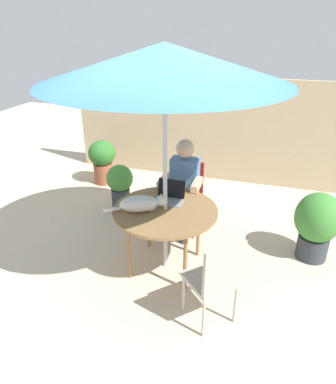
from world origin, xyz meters
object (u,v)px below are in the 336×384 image
(chair_occupied, at_px, (186,191))
(laptop, at_px, (170,195))
(potted_plant_near_fence, at_px, (317,223))
(chair_empty, at_px, (216,277))
(potted_plant_corner, at_px, (102,159))
(patio_table, at_px, (165,214))
(patio_umbrella, at_px, (165,63))
(potted_plant_by_chair, at_px, (120,184))
(person_seated, at_px, (183,183))
(cat, at_px, (142,204))

(chair_occupied, xyz_separation_m, laptop, (-0.01, -0.68, 0.26))
(chair_occupied, relative_size, potted_plant_near_fence, 1.10)
(chair_empty, relative_size, potted_plant_corner, 1.22)
(patio_table, height_order, patio_umbrella, patio_umbrella)
(potted_plant_by_chair, height_order, potted_plant_corner, potted_plant_corner)
(person_seated, distance_m, laptop, 0.53)
(patio_umbrella, relative_size, potted_plant_corner, 3.16)
(person_seated, bearing_deg, potted_plant_near_fence, -2.76)
(patio_table, xyz_separation_m, cat, (-0.22, -0.11, 0.14))
(chair_empty, bearing_deg, patio_table, 135.26)
(person_seated, bearing_deg, chair_empty, -64.48)
(patio_umbrella, distance_m, cat, 1.37)
(chair_occupied, xyz_separation_m, person_seated, (0.00, -0.16, 0.17))
(patio_table, xyz_separation_m, chair_empty, (0.66, -0.66, -0.15))
(chair_occupied, relative_size, potted_plant_by_chair, 1.32)
(potted_plant_corner, bearing_deg, chair_occupied, -29.80)
(patio_umbrella, height_order, cat, patio_umbrella)
(chair_occupied, relative_size, cat, 1.45)
(patio_umbrella, distance_m, person_seated, 1.64)
(potted_plant_near_fence, xyz_separation_m, potted_plant_corner, (-3.24, 1.19, -0.04))
(person_seated, relative_size, potted_plant_corner, 1.68)
(chair_empty, bearing_deg, potted_plant_by_chair, 134.00)
(potted_plant_by_chair, xyz_separation_m, potted_plant_corner, (-0.66, 0.77, 0.03))
(chair_occupied, bearing_deg, patio_table, -90.00)
(laptop, xyz_separation_m, cat, (-0.21, -0.32, 0.02))
(chair_empty, height_order, cat, cat)
(patio_table, distance_m, chair_empty, 0.95)
(potted_plant_by_chair, bearing_deg, potted_plant_corner, 130.54)
(patio_table, height_order, cat, cat)
(patio_table, bearing_deg, potted_plant_by_chair, 133.20)
(patio_umbrella, height_order, person_seated, patio_umbrella)
(laptop, bearing_deg, potted_plant_corner, 135.53)
(potted_plant_near_fence, distance_m, potted_plant_by_chair, 2.62)
(person_seated, distance_m, cat, 0.88)
(patio_umbrella, relative_size, cat, 3.78)
(person_seated, bearing_deg, cat, -104.53)
(potted_plant_corner, bearing_deg, patio_umbrella, -47.87)
(person_seated, xyz_separation_m, potted_plant_near_fence, (1.57, -0.08, -0.24))
(chair_occupied, xyz_separation_m, potted_plant_by_chair, (-1.02, 0.19, -0.14))
(patio_table, distance_m, cat, 0.28)
(potted_plant_near_fence, relative_size, potted_plant_by_chair, 1.20)
(patio_umbrella, xyz_separation_m, chair_empty, (0.66, -0.66, -1.63))
(person_seated, height_order, cat, person_seated)
(patio_umbrella, height_order, potted_plant_corner, patio_umbrella)
(patio_table, relative_size, laptop, 3.63)
(laptop, distance_m, potted_plant_by_chair, 1.39)
(patio_umbrella, distance_m, laptop, 1.39)
(cat, height_order, potted_plant_near_fence, cat)
(potted_plant_near_fence, distance_m, potted_plant_corner, 3.46)
(potted_plant_near_fence, bearing_deg, potted_plant_by_chair, 170.70)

